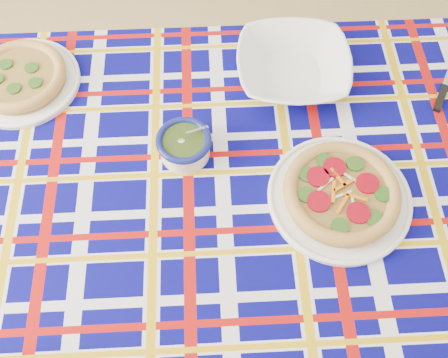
{
  "coord_description": "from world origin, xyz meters",
  "views": [
    {
      "loc": [
        0.16,
        -0.65,
        1.8
      ],
      "look_at": [
        0.21,
        -0.1,
        0.8
      ],
      "focal_mm": 40.0,
      "sensor_mm": 36.0,
      "label": 1
    }
  ],
  "objects_px": {
    "pesto_bowl": "(184,144)",
    "serving_bowl": "(293,67)",
    "main_focaccia_plate": "(341,193)",
    "dining_table": "(255,205)"
  },
  "relations": [
    {
      "from": "pesto_bowl",
      "to": "dining_table",
      "type": "bearing_deg",
      "value": -35.83
    },
    {
      "from": "pesto_bowl",
      "to": "serving_bowl",
      "type": "bearing_deg",
      "value": 35.83
    },
    {
      "from": "pesto_bowl",
      "to": "serving_bowl",
      "type": "xyz_separation_m",
      "value": [
        0.29,
        0.21,
        -0.0
      ]
    },
    {
      "from": "dining_table",
      "to": "main_focaccia_plate",
      "type": "relative_size",
      "value": 5.06
    },
    {
      "from": "dining_table",
      "to": "pesto_bowl",
      "type": "bearing_deg",
      "value": 146.99
    },
    {
      "from": "dining_table",
      "to": "serving_bowl",
      "type": "distance_m",
      "value": 0.37
    },
    {
      "from": "main_focaccia_plate",
      "to": "serving_bowl",
      "type": "xyz_separation_m",
      "value": [
        -0.05,
        0.37,
        0.0
      ]
    },
    {
      "from": "pesto_bowl",
      "to": "serving_bowl",
      "type": "relative_size",
      "value": 0.45
    },
    {
      "from": "dining_table",
      "to": "pesto_bowl",
      "type": "height_order",
      "value": "pesto_bowl"
    },
    {
      "from": "main_focaccia_plate",
      "to": "pesto_bowl",
      "type": "xyz_separation_m",
      "value": [
        -0.34,
        0.16,
        0.01
      ]
    }
  ]
}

